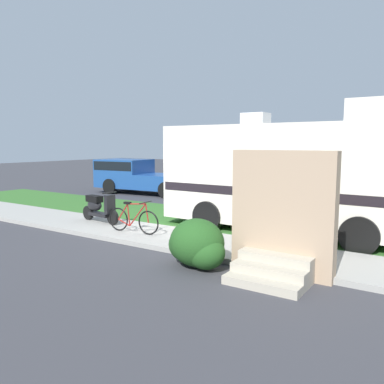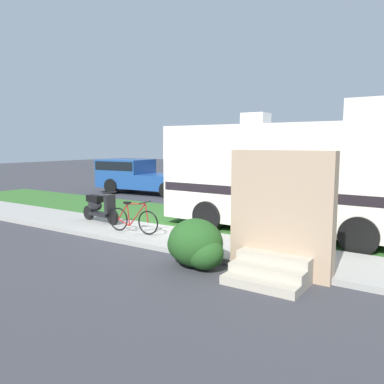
% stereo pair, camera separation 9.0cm
% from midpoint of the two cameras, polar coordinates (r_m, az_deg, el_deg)
% --- Properties ---
extents(ground_plane, '(80.00, 80.00, 0.00)m').
position_cam_midpoint_polar(ground_plane, '(12.01, -4.43, -5.08)').
color(ground_plane, '#38383D').
extents(sidewalk, '(24.00, 2.00, 0.12)m').
position_cam_midpoint_polar(sidewalk, '(11.10, -8.26, -5.84)').
color(sidewalk, '#9E9B93').
rests_on(sidewalk, ground).
extents(grass_strip, '(24.00, 3.40, 0.08)m').
position_cam_midpoint_polar(grass_strip, '(13.19, -0.42, -3.78)').
color(grass_strip, '#336628').
rests_on(grass_strip, ground).
extents(motorhome_rv, '(7.04, 2.74, 3.53)m').
position_cam_midpoint_polar(motorhome_rv, '(11.22, 14.18, 2.56)').
color(motorhome_rv, silver).
rests_on(motorhome_rv, ground).
extents(scooter, '(1.65, 0.52, 0.97)m').
position_cam_midpoint_polar(scooter, '(12.41, -13.61, -2.15)').
color(scooter, black).
rests_on(scooter, ground).
extents(bicycle, '(1.65, 0.52, 0.88)m').
position_cam_midpoint_polar(bicycle, '(10.75, -8.78, -3.94)').
color(bicycle, black).
rests_on(bicycle, ground).
extents(pickup_truck_near, '(5.69, 2.39, 1.70)m').
position_cam_midpoint_polar(pickup_truck_near, '(20.06, -7.85, 2.43)').
color(pickup_truck_near, '#1E478C').
rests_on(pickup_truck_near, ground).
extents(pickup_truck_far, '(5.46, 2.34, 1.74)m').
position_cam_midpoint_polar(pickup_truck_far, '(21.94, 2.27, 2.94)').
color(pickup_truck_far, silver).
rests_on(pickup_truck_far, ground).
extents(porch_steps, '(2.00, 1.26, 2.40)m').
position_cam_midpoint_polar(porch_steps, '(7.62, 12.29, -4.92)').
color(porch_steps, '#B2A893').
rests_on(porch_steps, ground).
extents(bush_by_porch, '(1.38, 1.04, 0.98)m').
position_cam_midpoint_polar(bush_by_porch, '(8.11, 0.32, -7.68)').
color(bush_by_porch, '#23511E').
rests_on(bush_by_porch, ground).
extents(bottle_green, '(0.07, 0.07, 0.23)m').
position_cam_midpoint_polar(bottle_green, '(8.93, 10.29, -8.04)').
color(bottle_green, '#B2B2B7').
rests_on(bottle_green, ground).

